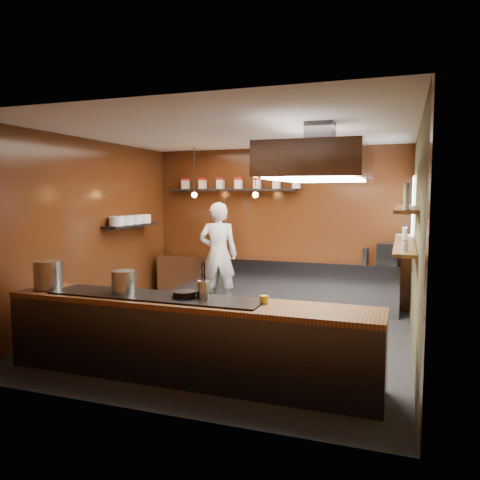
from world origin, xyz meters
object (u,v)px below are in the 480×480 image
at_px(espresso_machine, 389,253).
at_px(chef, 218,254).
at_px(extractor_hood, 320,163).
at_px(stockpot_large, 48,274).
at_px(stockpot_small, 123,282).

distance_m(espresso_machine, chef, 3.09).
relative_size(extractor_hood, stockpot_large, 5.67).
xyz_separation_m(stockpot_large, chef, (0.91, 3.46, -0.13)).
xyz_separation_m(extractor_hood, chef, (-2.26, 2.20, -1.52)).
relative_size(espresso_machine, chef, 0.18).
height_order(stockpot_large, stockpot_small, stockpot_large).
bearing_deg(espresso_machine, stockpot_small, -115.52).
bearing_deg(espresso_machine, chef, -160.47).
relative_size(stockpot_small, espresso_machine, 0.80).
bearing_deg(extractor_hood, espresso_machine, 73.03).
xyz_separation_m(stockpot_large, espresso_machine, (3.97, 3.88, -0.03)).
distance_m(stockpot_small, chef, 3.42).
distance_m(stockpot_small, espresso_machine, 4.81).
height_order(extractor_hood, stockpot_large, extractor_hood).
xyz_separation_m(extractor_hood, stockpot_large, (-3.17, -1.25, -1.39)).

